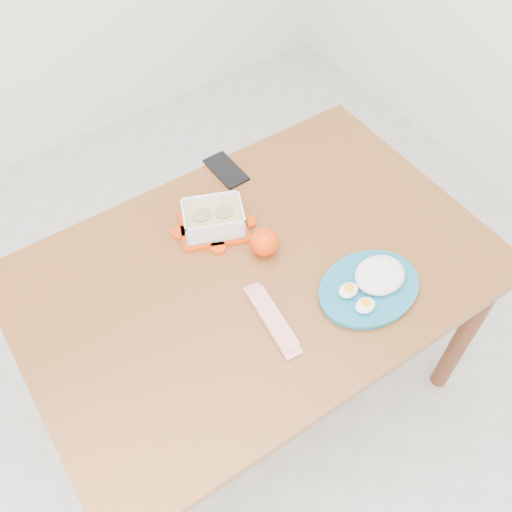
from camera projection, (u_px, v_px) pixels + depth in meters
ground at (225, 417)px, 2.10m from camera, size 3.50×3.50×0.00m
dining_table at (256, 287)px, 1.65m from camera, size 1.32×0.90×0.75m
food_container at (213, 219)px, 1.64m from camera, size 0.24×0.21×0.08m
orange_fruit at (264, 242)px, 1.59m from camera, size 0.08×0.08×0.08m
rice_plate at (373, 283)px, 1.52m from camera, size 0.29×0.29×0.08m
candy_bar at (272, 318)px, 1.47m from camera, size 0.07×0.20×0.02m
smartphone at (226, 170)px, 1.81m from camera, size 0.08×0.16×0.01m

